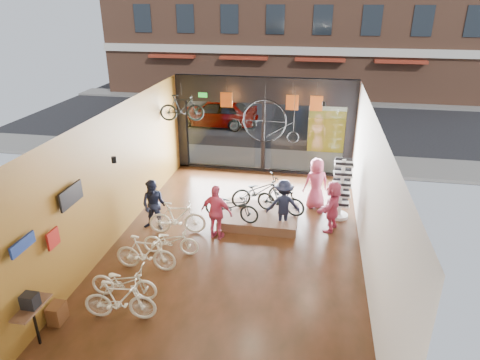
% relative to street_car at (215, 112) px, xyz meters
% --- Properties ---
extents(ground_plane, '(7.00, 12.00, 0.04)m').
position_rel_street_car_xyz_m(ground_plane, '(3.42, -12.00, -0.80)').
color(ground_plane, black).
rests_on(ground_plane, ground).
extents(ceiling, '(7.00, 12.00, 0.04)m').
position_rel_street_car_xyz_m(ceiling, '(3.42, -12.00, 3.04)').
color(ceiling, black).
rests_on(ceiling, ground).
extents(wall_left, '(0.04, 12.00, 3.80)m').
position_rel_street_car_xyz_m(wall_left, '(-0.10, -12.00, 1.12)').
color(wall_left, olive).
rests_on(wall_left, ground).
extents(wall_right, '(0.04, 12.00, 3.80)m').
position_rel_street_car_xyz_m(wall_right, '(6.94, -12.00, 1.12)').
color(wall_right, beige).
rests_on(wall_right, ground).
extents(storefront, '(7.00, 0.26, 3.80)m').
position_rel_street_car_xyz_m(storefront, '(3.42, -6.00, 1.12)').
color(storefront, black).
rests_on(storefront, ground).
extents(exit_sign, '(0.35, 0.06, 0.18)m').
position_rel_street_car_xyz_m(exit_sign, '(1.02, -6.12, 2.27)').
color(exit_sign, '#198C26').
rests_on(exit_sign, storefront).
extents(street_road, '(30.00, 18.00, 0.02)m').
position_rel_street_car_xyz_m(street_road, '(3.42, 3.00, -0.79)').
color(street_road, black).
rests_on(street_road, ground).
extents(sidewalk_near, '(30.00, 2.40, 0.12)m').
position_rel_street_car_xyz_m(sidewalk_near, '(3.42, -4.80, -0.72)').
color(sidewalk_near, slate).
rests_on(sidewalk_near, ground).
extents(sidewalk_far, '(30.00, 2.00, 0.12)m').
position_rel_street_car_xyz_m(sidewalk_far, '(3.42, 7.00, -0.72)').
color(sidewalk_far, slate).
rests_on(sidewalk_far, ground).
extents(street_car, '(4.60, 1.85, 1.57)m').
position_rel_street_car_xyz_m(street_car, '(0.00, 0.00, 0.00)').
color(street_car, gray).
rests_on(street_car, street_road).
extents(box_truck, '(2.01, 6.02, 2.37)m').
position_rel_street_car_xyz_m(box_truck, '(6.07, -1.00, 0.40)').
color(box_truck, silver).
rests_on(box_truck, street_road).
extents(floor_bike_1, '(1.66, 0.63, 0.97)m').
position_rel_street_car_xyz_m(floor_bike_1, '(1.47, -15.25, -0.30)').
color(floor_bike_1, silver).
rests_on(floor_bike_1, ground_plane).
extents(floor_bike_2, '(1.63, 0.58, 0.85)m').
position_rel_street_car_xyz_m(floor_bike_2, '(1.24, -14.55, -0.36)').
color(floor_bike_2, silver).
rests_on(floor_bike_2, ground_plane).
extents(floor_bike_3, '(1.62, 0.47, 0.97)m').
position_rel_street_car_xyz_m(floor_bike_3, '(1.32, -13.38, -0.30)').
color(floor_bike_3, silver).
rests_on(floor_bike_3, ground_plane).
extents(floor_bike_4, '(1.58, 0.64, 0.82)m').
position_rel_street_car_xyz_m(floor_bike_4, '(1.72, -12.57, -0.38)').
color(floor_bike_4, silver).
rests_on(floor_bike_4, ground_plane).
extents(floor_bike_5, '(1.76, 0.78, 1.02)m').
position_rel_street_car_xyz_m(floor_bike_5, '(1.55, -11.46, -0.27)').
color(floor_bike_5, silver).
rests_on(floor_bike_5, ground_plane).
extents(display_platform, '(2.40, 1.80, 0.30)m').
position_rel_street_car_xyz_m(display_platform, '(3.87, -10.28, -0.63)').
color(display_platform, brown).
rests_on(display_platform, ground_plane).
extents(display_bike_left, '(1.85, 0.96, 0.92)m').
position_rel_street_car_xyz_m(display_bike_left, '(3.09, -10.88, -0.02)').
color(display_bike_left, black).
rests_on(display_bike_left, display_platform).
extents(display_bike_mid, '(1.65, 0.86, 0.95)m').
position_rel_street_car_xyz_m(display_bike_mid, '(4.51, -10.20, -0.01)').
color(display_bike_mid, black).
rests_on(display_bike_mid, display_platform).
extents(display_bike_right, '(1.97, 1.43, 0.99)m').
position_rel_street_car_xyz_m(display_bike_right, '(3.78, -9.72, 0.01)').
color(display_bike_right, black).
rests_on(display_bike_right, display_platform).
extents(customer_1, '(0.80, 0.63, 1.60)m').
position_rel_street_car_xyz_m(customer_1, '(0.80, -11.32, 0.02)').
color(customer_1, '#161C33').
rests_on(customer_1, ground_plane).
extents(customer_2, '(1.05, 0.61, 1.68)m').
position_rel_street_car_xyz_m(customer_2, '(2.78, -11.51, 0.06)').
color(customer_2, '#CC4C72').
rests_on(customer_2, ground_plane).
extents(customer_3, '(1.10, 0.73, 1.60)m').
position_rel_street_car_xyz_m(customer_3, '(4.63, -10.59, 0.02)').
color(customer_3, '#161C33').
rests_on(customer_3, ground_plane).
extents(customer_4, '(0.99, 0.83, 1.74)m').
position_rel_street_car_xyz_m(customer_4, '(5.57, -8.95, 0.08)').
color(customer_4, '#CC4C72').
rests_on(customer_4, ground_plane).
extents(customer_5, '(0.95, 1.55, 1.60)m').
position_rel_street_car_xyz_m(customer_5, '(6.08, -10.41, 0.01)').
color(customer_5, '#CC4C72').
rests_on(customer_5, ground_plane).
extents(sunglasses_rack, '(0.71, 0.64, 1.99)m').
position_rel_street_car_xyz_m(sunglasses_rack, '(6.37, -9.56, 0.21)').
color(sunglasses_rack, white).
rests_on(sunglasses_rack, ground_plane).
extents(wall_merch, '(0.40, 2.40, 2.60)m').
position_rel_street_car_xyz_m(wall_merch, '(0.04, -15.50, 0.52)').
color(wall_merch, navy).
rests_on(wall_merch, wall_left).
extents(penny_farthing, '(1.94, 0.06, 1.55)m').
position_rel_street_car_xyz_m(penny_farthing, '(3.97, -7.66, 1.72)').
color(penny_farthing, black).
rests_on(penny_farthing, ceiling).
extents(hung_bike, '(1.64, 0.73, 0.95)m').
position_rel_street_car_xyz_m(hung_bike, '(0.69, -7.80, 2.14)').
color(hung_bike, black).
rests_on(hung_bike, ceiling).
extents(jersey_left, '(0.45, 0.03, 0.55)m').
position_rel_street_car_xyz_m(jersey_left, '(2.10, -6.80, 2.27)').
color(jersey_left, '#CC5919').
rests_on(jersey_left, ceiling).
extents(jersey_mid, '(0.45, 0.03, 0.55)m').
position_rel_street_car_xyz_m(jersey_mid, '(4.53, -6.80, 2.27)').
color(jersey_mid, '#CC5919').
rests_on(jersey_mid, ceiling).
extents(jersey_right, '(0.45, 0.03, 0.55)m').
position_rel_street_car_xyz_m(jersey_right, '(5.40, -6.80, 2.27)').
color(jersey_right, '#CC5919').
rests_on(jersey_right, ceiling).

